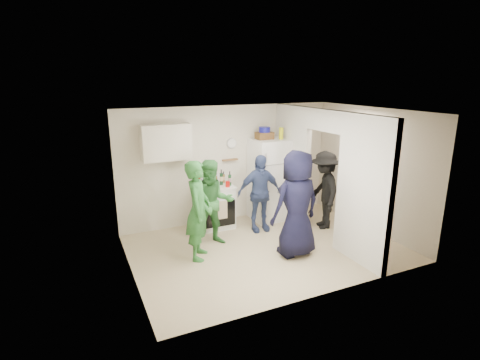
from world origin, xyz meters
The scene contains 37 objects.
floor centered at (0.00, 0.00, 0.00)m, with size 4.80×4.80×0.00m, color tan.
wall_back centered at (0.00, 1.70, 1.25)m, with size 4.80×4.80×0.00m, color silver.
wall_front centered at (0.00, -1.70, 1.25)m, with size 4.80×4.80×0.00m, color silver.
wall_left centered at (-2.40, 0.00, 1.25)m, with size 3.40×3.40×0.00m, color silver.
wall_right centered at (2.40, 0.00, 1.25)m, with size 3.40×3.40×0.00m, color silver.
ceiling centered at (0.00, 0.00, 2.50)m, with size 4.80×4.80×0.00m, color white.
partition_pier_back centered at (1.20, 1.10, 1.25)m, with size 0.12×1.20×2.50m, color silver.
partition_pier_front centered at (1.20, -1.10, 1.25)m, with size 0.12×1.20×2.50m, color silver.
partition_header centered at (1.20, 0.00, 2.30)m, with size 0.12×1.00×0.40m, color silver.
stove centered at (-0.48, 1.37, 0.45)m, with size 0.76×0.63×0.90m, color white.
upper_cabinet centered at (-1.40, 1.52, 1.85)m, with size 0.95×0.34×0.70m, color silver.
fridge centered at (0.79, 1.34, 0.89)m, with size 0.74×0.71×1.79m, color white.
wicker_basket centered at (0.69, 1.39, 1.86)m, with size 0.35×0.25×0.15m, color brown.
blue_bowl centered at (0.69, 1.39, 1.99)m, with size 0.24×0.24×0.11m, color navy.
yellow_cup_stack_top centered at (1.01, 1.24, 1.91)m, with size 0.09×0.09×0.25m, color yellow.
wall_clock centered at (0.05, 1.68, 1.70)m, with size 0.22×0.22×0.03m, color white.
spice_shelf centered at (0.00, 1.65, 1.35)m, with size 0.35×0.08×0.03m, color olive.
nook_window centered at (2.38, 0.20, 1.65)m, with size 0.03×0.70×0.80m, color black.
nook_window_frame centered at (2.36, 0.20, 1.65)m, with size 0.04×0.76×0.86m, color white.
nook_valance centered at (2.34, 0.20, 2.00)m, with size 0.04×0.82×0.18m, color white.
yellow_cup_stack_stove centered at (-0.60, 1.15, 1.03)m, with size 0.09×0.09×0.25m, color #F0FF15.
red_cup centered at (-0.26, 1.17, 0.96)m, with size 0.09×0.09×0.12m, color #BB0F0C.
person_green_left centered at (-1.23, 0.18, 0.87)m, with size 0.63×0.42×1.74m, color #307A33.
person_green_center centered at (-0.81, 0.58, 0.82)m, with size 0.79×0.62×1.63m, color #377E38.
person_denim centered at (0.29, 0.83, 0.79)m, with size 0.93×0.39×1.59m, color navy.
person_navy centered at (0.36, -0.42, 0.94)m, with size 0.92×0.60×1.89m, color black.
person_nook centered at (1.58, 0.41, 0.81)m, with size 1.05×0.60×1.62m, color black.
bottle_a centered at (-0.75, 1.49, 1.03)m, with size 0.07×0.07×0.26m, color maroon.
bottle_b centered at (-0.68, 1.29, 1.04)m, with size 0.06×0.06×0.28m, color #1C5530.
bottle_c centered at (-0.55, 1.54, 1.05)m, with size 0.08×0.08×0.30m, color #A2ABAF.
bottle_d centered at (-0.48, 1.30, 1.05)m, with size 0.08×0.08×0.29m, color brown.
bottle_e centered at (-0.37, 1.56, 1.03)m, with size 0.06×0.06×0.26m, color silver.
bottle_f centered at (-0.32, 1.38, 1.07)m, with size 0.07×0.07×0.33m, color #13361E.
bottle_g centered at (-0.22, 1.50, 1.03)m, with size 0.06×0.06×0.25m, color olive.
bottle_h centered at (-0.79, 1.23, 1.06)m, with size 0.07×0.07×0.32m, color silver.
bottle_i centered at (-0.42, 1.48, 1.03)m, with size 0.06×0.06×0.25m, color #572E0F.
bottle_j centered at (-0.18, 1.26, 1.05)m, with size 0.06×0.06×0.30m, color #194A25.
Camera 1 is at (-3.09, -5.57, 3.05)m, focal length 28.00 mm.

